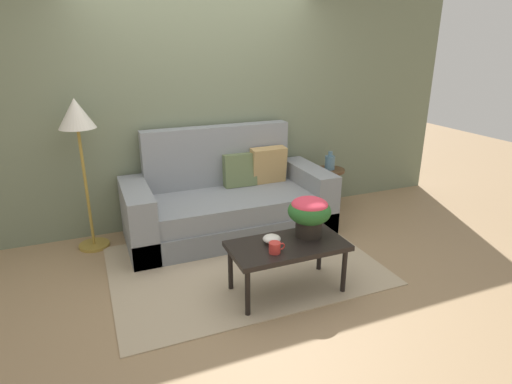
# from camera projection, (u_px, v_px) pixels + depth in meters

# --- Properties ---
(ground_plane) EXTENTS (14.00, 14.00, 0.00)m
(ground_plane) POSITION_uv_depth(u_px,v_px,m) (246.00, 268.00, 3.95)
(ground_plane) COLOR #997A56
(wall_back) EXTENTS (6.40, 0.12, 2.97)m
(wall_back) POSITION_uv_depth(u_px,v_px,m) (200.00, 91.00, 4.62)
(wall_back) COLOR slate
(wall_back) RESTS_ON ground
(area_rug) EXTENTS (2.40, 1.72, 0.01)m
(area_rug) POSITION_uv_depth(u_px,v_px,m) (243.00, 265.00, 4.00)
(area_rug) COLOR tan
(area_rug) RESTS_ON ground
(couch) EXTENTS (2.17, 0.94, 1.12)m
(couch) POSITION_uv_depth(u_px,v_px,m) (228.00, 203.00, 4.61)
(couch) COLOR slate
(couch) RESTS_ON ground
(coffee_table) EXTENTS (0.96, 0.50, 0.44)m
(coffee_table) POSITION_uv_depth(u_px,v_px,m) (287.00, 249.00, 3.47)
(coffee_table) COLOR black
(coffee_table) RESTS_ON ground
(side_table) EXTENTS (0.36, 0.36, 0.53)m
(side_table) POSITION_uv_depth(u_px,v_px,m) (329.00, 182.00, 5.19)
(side_table) COLOR #4C331E
(side_table) RESTS_ON ground
(floor_lamp) EXTENTS (0.34, 0.34, 1.50)m
(floor_lamp) POSITION_uv_depth(u_px,v_px,m) (78.00, 127.00, 3.95)
(floor_lamp) COLOR olive
(floor_lamp) RESTS_ON ground
(potted_plant) EXTENTS (0.36, 0.36, 0.34)m
(potted_plant) POSITION_uv_depth(u_px,v_px,m) (309.00, 212.00, 3.52)
(potted_plant) COLOR black
(potted_plant) RESTS_ON coffee_table
(coffee_mug) EXTENTS (0.13, 0.09, 0.09)m
(coffee_mug) POSITION_uv_depth(u_px,v_px,m) (275.00, 248.00, 3.29)
(coffee_mug) COLOR red
(coffee_mug) RESTS_ON coffee_table
(snack_bowl) EXTENTS (0.15, 0.15, 0.07)m
(snack_bowl) POSITION_uv_depth(u_px,v_px,m) (272.00, 239.00, 3.44)
(snack_bowl) COLOR silver
(snack_bowl) RESTS_ON coffee_table
(table_vase) EXTENTS (0.12, 0.12, 0.22)m
(table_vase) POSITION_uv_depth(u_px,v_px,m) (330.00, 162.00, 5.11)
(table_vase) COLOR slate
(table_vase) RESTS_ON side_table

